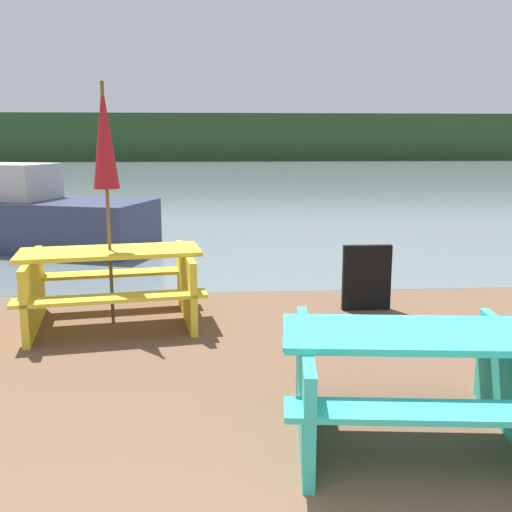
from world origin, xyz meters
TOP-DOWN VIEW (x-y plane):
  - water at (0.00, 31.24)m, footprint 60.00×50.00m
  - far_treeline at (0.00, 51.24)m, footprint 80.00×1.60m
  - picnic_table_teal at (1.24, 2.41)m, footprint 1.78×1.55m
  - picnic_table_yellow at (-1.10, 5.07)m, footprint 2.04×1.65m
  - umbrella_crimson at (-1.10, 5.07)m, footprint 0.26×0.26m
  - boat at (-3.20, 9.64)m, footprint 4.22×2.78m
  - signboard at (1.71, 5.37)m, footprint 0.55×0.08m

SIDE VIEW (x-z plane):
  - water at x=0.00m, z-range 0.00..0.00m
  - signboard at x=1.71m, z-range 0.00..0.75m
  - picnic_table_teal at x=1.24m, z-range 0.08..0.81m
  - picnic_table_yellow at x=-1.10m, z-range 0.08..0.87m
  - boat at x=-3.20m, z-range -0.18..1.31m
  - umbrella_crimson at x=-1.10m, z-range 0.68..3.17m
  - far_treeline at x=0.00m, z-range 0.00..4.00m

